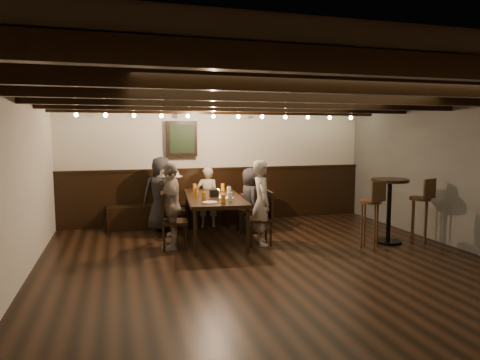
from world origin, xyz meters
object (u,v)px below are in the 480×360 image
object	(u,v)px
chair_left_near	(172,220)
chair_right_near	(249,217)
person_bench_centre	(207,197)
person_left_near	(170,202)
high_top_table	(389,201)
person_right_near	(251,200)
person_left_far	(171,206)
chair_right_far	(260,228)
bar_stool_left	(370,223)
chair_left_far	(173,231)
bar_stool_right	(420,219)
person_bench_left	(161,194)
person_bench_right	(253,198)
person_right_far	(262,203)
dining_table	(214,200)

from	to	relation	value
chair_left_near	chair_right_near	xyz separation A→B (m)	(1.43, -0.14, -0.01)
person_bench_centre	person_left_near	bearing A→B (deg)	38.66
high_top_table	person_right_near	bearing A→B (deg)	145.59
person_left_far	chair_right_far	bearing A→B (deg)	90.00
person_left_far	bar_stool_left	world-z (taller)	person_left_far
chair_right_far	chair_left_far	bearing A→B (deg)	90.00
person_bench_centre	bar_stool_right	distance (m)	3.92
person_bench_left	person_left_near	size ratio (longest dim) A/B	1.14
chair_right_near	high_top_table	bearing A→B (deg)	-118.50
chair_left_far	high_top_table	bearing A→B (deg)	85.46
chair_left_near	person_bench_right	size ratio (longest dim) A/B	0.82
chair_right_near	person_bench_centre	distance (m)	0.99
chair_left_near	person_left_near	distance (m)	0.33
person_right_far	high_top_table	distance (m)	2.18
chair_left_far	person_right_near	distance (m)	1.75
chair_right_far	person_bench_centre	world-z (taller)	person_bench_centre
chair_left_near	high_top_table	size ratio (longest dim) A/B	0.88
person_bench_centre	person_right_far	world-z (taller)	person_right_far
person_bench_centre	chair_right_near	bearing A→B (deg)	140.19
bar_stool_right	person_left_near	bearing A→B (deg)	139.45
bar_stool_left	bar_stool_right	world-z (taller)	same
person_right_near	bar_stool_left	world-z (taller)	person_right_near
chair_right_near	person_right_near	distance (m)	0.33
person_right_far	person_bench_centre	bearing A→B (deg)	26.57
chair_left_near	bar_stool_left	xyz separation A→B (m)	(3.00, -1.74, 0.12)
person_left_far	bar_stool_right	size ratio (longest dim) A/B	1.26
person_bench_right	high_top_table	world-z (taller)	person_bench_right
chair_left_near	person_right_far	size ratio (longest dim) A/B	0.68
person_bench_right	bar_stool_right	size ratio (longest dim) A/B	1.05
person_right_far	bar_stool_left	size ratio (longest dim) A/B	1.28
person_bench_left	person_bench_right	world-z (taller)	person_bench_left
person_left_near	person_left_far	size ratio (longest dim) A/B	0.89
dining_table	chair_left_far	bearing A→B (deg)	-147.97
person_bench_left	person_right_far	distance (m)	2.13
chair_left_near	bar_stool_left	world-z (taller)	bar_stool_left
person_bench_right	high_top_table	size ratio (longest dim) A/B	1.07
person_bench_right	person_right_far	xyz separation A→B (m)	(-0.28, -1.33, 0.12)
person_bench_left	chair_left_far	bearing A→B (deg)	97.62
person_bench_left	person_right_far	xyz separation A→B (m)	(1.51, -1.50, -0.00)
person_bench_left	bar_stool_left	bearing A→B (deg)	150.41
high_top_table	bar_stool_left	bearing A→B (deg)	-157.54
dining_table	chair_right_far	distance (m)	0.95
person_bench_centre	chair_left_far	bearing A→B (deg)	64.38
chair_right_near	bar_stool_right	size ratio (longest dim) A/B	0.85
chair_right_far	person_right_far	distance (m)	0.44
chair_right_near	person_bench_left	world-z (taller)	person_bench_left
dining_table	person_right_far	distance (m)	0.87
chair_left_far	bar_stool_right	distance (m)	4.16
person_right_near	high_top_table	distance (m)	2.47
person_left_far	high_top_table	world-z (taller)	person_left_far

